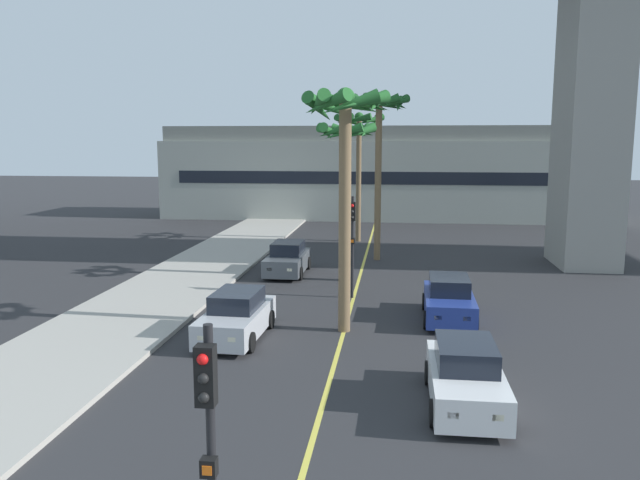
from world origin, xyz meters
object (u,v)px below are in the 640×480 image
palm_tree_far_median (379,120)px  traffic_light_median_far (352,233)px  traffic_light_median_near (209,442)px  palm_tree_near_median (359,134)px  palm_tree_farthest_median (346,153)px  car_queue_third (288,259)px  palm_tree_mid_median (345,137)px  car_queue_second (236,317)px  car_queue_front (466,377)px  car_queue_fourth (449,300)px

palm_tree_far_median → traffic_light_median_far: bearing=-94.9°
traffic_light_median_near → palm_tree_near_median: (-0.21, 33.13, 4.10)m
palm_tree_near_median → palm_tree_farthest_median: (0.13, -11.65, -0.94)m
car_queue_third → traffic_light_median_near: bearing=-82.5°
car_queue_third → palm_tree_mid_median: bearing=-68.7°
car_queue_third → car_queue_second: bearing=-89.5°
palm_tree_far_median → palm_tree_farthest_median: palm_tree_far_median is taller
car_queue_third → traffic_light_median_far: traffic_light_median_far is taller
traffic_light_median_near → car_queue_second: bearing=103.2°
palm_tree_near_median → palm_tree_far_median: size_ratio=0.92×
car_queue_second → palm_tree_mid_median: (3.42, 1.22, 5.82)m
car_queue_front → car_queue_third: 16.28m
car_queue_second → palm_tree_farthest_median: palm_tree_farthest_median is taller
car_queue_third → traffic_light_median_far: (3.46, -4.42, 1.99)m
traffic_light_median_far → palm_tree_near_median: palm_tree_near_median is taller
car_queue_fourth → traffic_light_median_far: size_ratio=0.98×
car_queue_front → palm_tree_far_median: 20.32m
car_queue_second → traffic_light_median_near: (2.90, -12.37, 1.99)m
car_queue_front → palm_tree_far_median: size_ratio=0.46×
car_queue_third → palm_tree_farthest_median: palm_tree_farthest_median is taller
car_queue_fourth → traffic_light_median_near: (-4.17, -15.46, 1.99)m
car_queue_front → car_queue_fourth: bearing=88.6°
car_queue_front → traffic_light_median_near: size_ratio=0.98×
palm_tree_mid_median → palm_tree_far_median: size_ratio=0.91×
car_queue_second → traffic_light_median_far: size_ratio=0.99×
palm_tree_far_median → car_queue_second: bearing=-105.8°
traffic_light_median_near → traffic_light_median_far: (0.47, 18.16, 0.00)m
traffic_light_median_near → palm_tree_farthest_median: palm_tree_farthest_median is taller
car_queue_second → palm_tree_farthest_median: bearing=72.8°
car_queue_second → car_queue_fourth: same height
car_queue_fourth → palm_tree_near_median: (-4.38, 17.67, 6.10)m
car_queue_front → car_queue_second: (-6.89, 4.49, 0.00)m
car_queue_second → palm_tree_near_median: palm_tree_near_median is taller
car_queue_third → palm_tree_far_median: palm_tree_far_median is taller
car_queue_second → palm_tree_mid_median: size_ratio=0.51×
traffic_light_median_near → palm_tree_far_median: (1.21, 26.84, 4.76)m
traffic_light_median_near → palm_tree_near_median: palm_tree_near_median is taller
car_queue_fourth → palm_tree_far_median: bearing=104.6°
palm_tree_mid_median → car_queue_second: bearing=-160.3°
car_queue_fourth → palm_tree_far_median: palm_tree_far_median is taller
traffic_light_median_far → palm_tree_mid_median: 5.96m
palm_tree_near_median → car_queue_third: bearing=-104.8°
car_queue_third → palm_tree_near_median: bearing=75.2°
car_queue_front → traffic_light_median_far: size_ratio=0.98×
car_queue_front → palm_tree_mid_median: size_ratio=0.51×
car_queue_second → traffic_light_median_far: traffic_light_median_far is taller
traffic_light_median_near → palm_tree_farthest_median: (-0.08, 21.47, 3.16)m
car_queue_fourth → traffic_light_median_near: bearing=-105.1°
traffic_light_median_far → palm_tree_mid_median: (0.05, -4.57, 3.83)m
traffic_light_median_far → car_queue_second: bearing=-120.1°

